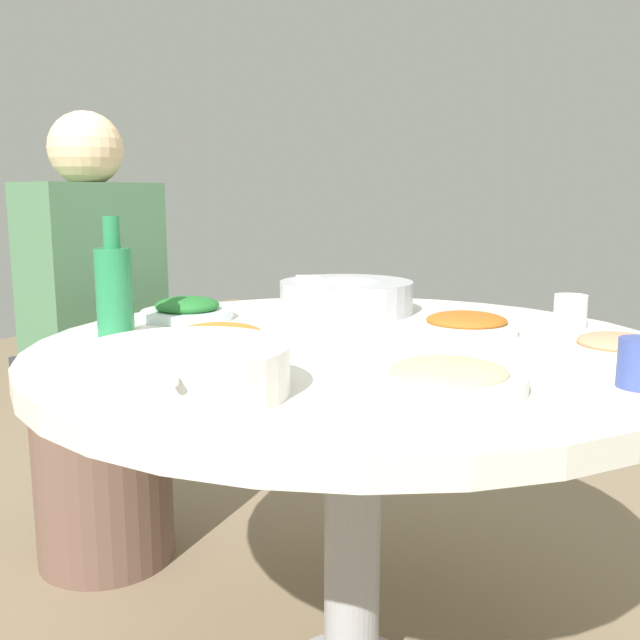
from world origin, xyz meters
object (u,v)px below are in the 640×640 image
object	(u,v)px
dish_stirfry	(466,325)
diner_left	(93,283)
dish_noodles	(448,377)
soup_bowl	(184,371)
dish_tofu_braise	(217,337)
dish_greens	(187,310)
stool_for_diner_left	(104,479)
round_dining_table	(354,385)
dish_shrimp	(618,347)
rice_bowl	(346,296)
green_bottle	(114,289)
tea_cup_near	(570,312)

from	to	relation	value
dish_stirfry	diner_left	xyz separation A→B (m)	(-1.00, -0.15, 0.03)
dish_noodles	diner_left	xyz separation A→B (m)	(-1.15, 0.25, 0.03)
soup_bowl	dish_tofu_braise	bearing A→B (deg)	125.33
dish_greens	dish_noodles	bearing A→B (deg)	-14.99
dish_stirfry	dish_noodles	world-z (taller)	dish_stirfry
dish_stirfry	stool_for_diner_left	size ratio (longest dim) A/B	0.44
stool_for_diner_left	soup_bowl	bearing A→B (deg)	-29.83
round_dining_table	stool_for_diner_left	xyz separation A→B (m)	(-0.86, 0.05, -0.42)
dish_shrimp	rice_bowl	bearing A→B (deg)	169.96
dish_noodles	diner_left	bearing A→B (deg)	167.64
rice_bowl	diner_left	bearing A→B (deg)	-160.54
dish_noodles	dish_greens	distance (m)	0.77
green_bottle	rice_bowl	bearing A→B (deg)	68.37
soup_bowl	dish_shrimp	size ratio (longest dim) A/B	1.42
soup_bowl	dish_stirfry	distance (m)	0.66
dish_noodles	dish_tofu_braise	distance (m)	0.48
soup_bowl	dish_stirfry	xyz separation A→B (m)	(0.14, 0.64, -0.01)
dish_greens	diner_left	world-z (taller)	diner_left
dish_noodles	dish_stirfry	bearing A→B (deg)	110.77
rice_bowl	dish_stirfry	xyz separation A→B (m)	(0.35, -0.08, -0.02)
soup_bowl	tea_cup_near	xyz separation A→B (m)	(0.30, 0.82, 0.00)
soup_bowl	stool_for_diner_left	xyz separation A→B (m)	(-0.85, 0.49, -0.54)
rice_bowl	dish_stirfry	bearing A→B (deg)	-13.01
dish_tofu_braise	soup_bowl	bearing A→B (deg)	-54.67
round_dining_table	dish_noodles	world-z (taller)	dish_noodles
dish_greens	diner_left	distance (m)	0.41
dish_greens	green_bottle	distance (m)	0.25
green_bottle	diner_left	world-z (taller)	diner_left
round_dining_table	tea_cup_near	xyz separation A→B (m)	(0.29, 0.38, 0.12)
dish_tofu_braise	dish_shrimp	distance (m)	0.72
green_bottle	round_dining_table	bearing A→B (deg)	29.68
dish_tofu_braise	green_bottle	bearing A→B (deg)	-166.60
dish_stirfry	tea_cup_near	world-z (taller)	tea_cup_near
rice_bowl	dish_greens	world-z (taller)	rice_bowl
dish_noodles	dish_shrimp	bearing A→B (deg)	68.13
dish_tofu_braise	tea_cup_near	distance (m)	0.74
dish_noodles	tea_cup_near	size ratio (longest dim) A/B	3.19
dish_shrimp	dish_noodles	bearing A→B (deg)	-111.87
soup_bowl	tea_cup_near	size ratio (longest dim) A/B	4.14
rice_bowl	soup_bowl	world-z (taller)	rice_bowl
dish_noodles	tea_cup_near	xyz separation A→B (m)	(-0.00, 0.59, 0.02)
green_bottle	diner_left	size ratio (longest dim) A/B	0.31
round_dining_table	stool_for_diner_left	size ratio (longest dim) A/B	2.63
soup_bowl	dish_greens	size ratio (longest dim) A/B	1.41
soup_bowl	dish_tofu_braise	distance (m)	0.32
dish_stirfry	dish_tofu_braise	distance (m)	0.50
green_bottle	dish_stirfry	bearing A→B (deg)	38.33
round_dining_table	diner_left	bearing A→B (deg)	176.59
dish_tofu_braise	green_bottle	distance (m)	0.24
dish_tofu_braise	dish_shrimp	world-z (taller)	same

